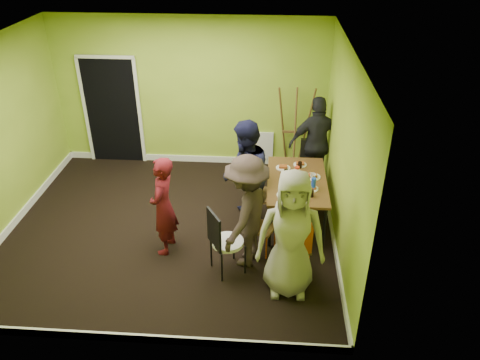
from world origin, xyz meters
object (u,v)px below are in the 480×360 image
object	(u,v)px
chair_left_far	(259,189)
easel	(295,130)
blue_bottle	(313,184)
person_back_end	(317,144)
thermos	(297,175)
person_front_end	(291,235)
chair_left_near	(257,222)
chair_bentwood	(223,239)
dining_table	(297,183)
chair_front_end	(296,246)
chair_back_end	(311,155)
person_left_far	(245,176)
person_left_near	(247,212)
orange_bottle	(294,172)
person_standing	(163,206)

from	to	relation	value
chair_left_far	easel	xyz separation A→B (m)	(0.58, 1.75, 0.22)
blue_bottle	person_back_end	xyz separation A→B (m)	(0.15, 1.38, -0.01)
thermos	person_front_end	xyz separation A→B (m)	(-0.13, -1.52, 0.01)
chair_left_near	chair_bentwood	distance (m)	0.69
dining_table	blue_bottle	size ratio (longest dim) A/B	7.88
chair_front_end	person_front_end	distance (m)	0.44
chair_back_end	person_left_far	distance (m)	1.61
chair_back_end	person_front_end	distance (m)	2.66
person_left_far	chair_front_end	bearing A→B (deg)	22.85
chair_front_end	thermos	size ratio (longest dim) A/B	4.10
easel	chair_back_end	bearing A→B (deg)	-66.71
chair_front_end	person_left_near	world-z (taller)	person_left_near
thermos	orange_bottle	size ratio (longest dim) A/B	2.93
chair_bentwood	person_standing	size ratio (longest dim) A/B	0.66
thermos	person_front_end	size ratio (longest dim) A/B	0.13
chair_back_end	orange_bottle	world-z (taller)	chair_back_end
easel	person_standing	size ratio (longest dim) A/B	1.12
chair_front_end	easel	world-z (taller)	easel
orange_bottle	person_left_near	world-z (taller)	person_left_near
chair_left_far	easel	distance (m)	1.86
chair_left_near	person_front_end	size ratio (longest dim) A/B	0.49
dining_table	chair_left_far	xyz separation A→B (m)	(-0.57, -0.07, -0.09)
chair_left_near	chair_bentwood	world-z (taller)	chair_bentwood
easel	orange_bottle	bearing A→B (deg)	-91.84
chair_front_end	person_front_end	world-z (taller)	person_front_end
person_left_far	person_front_end	bearing A→B (deg)	15.30
chair_left_near	person_standing	xyz separation A→B (m)	(-1.31, -0.10, 0.27)
chair_front_end	orange_bottle	size ratio (longest dim) A/B	12.04
blue_bottle	person_back_end	world-z (taller)	person_back_end
chair_left_near	person_standing	size ratio (longest dim) A/B	0.57
thermos	chair_back_end	bearing A→B (deg)	74.76
person_left_near	person_back_end	world-z (taller)	person_back_end
chair_back_end	blue_bottle	size ratio (longest dim) A/B	4.84
chair_left_far	chair_bentwood	xyz separation A→B (m)	(-0.44, -1.21, -0.06)
easel	person_standing	xyz separation A→B (m)	(-1.90, -2.54, -0.08)
chair_left_far	person_left_near	size ratio (longest dim) A/B	0.66
chair_bentwood	person_back_end	world-z (taller)	person_back_end
blue_bottle	dining_table	bearing A→B (deg)	130.12
chair_front_end	orange_bottle	bearing A→B (deg)	71.85
chair_bentwood	easel	size ratio (longest dim) A/B	0.59
chair_left_near	person_front_end	bearing A→B (deg)	52.06
easel	person_front_end	world-z (taller)	person_front_end
chair_back_end	chair_bentwood	bearing A→B (deg)	63.03
chair_bentwood	person_standing	bearing A→B (deg)	-146.98
chair_front_end	person_front_end	bearing A→B (deg)	-127.24
person_left_far	person_left_near	bearing A→B (deg)	-4.41
person_left_near	person_back_end	xyz separation A→B (m)	(1.09, 2.16, 0.01)
chair_left_far	orange_bottle	xyz separation A→B (m)	(0.53, 0.26, 0.18)
dining_table	blue_bottle	bearing A→B (deg)	-49.88
easel	person_back_end	distance (m)	0.67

